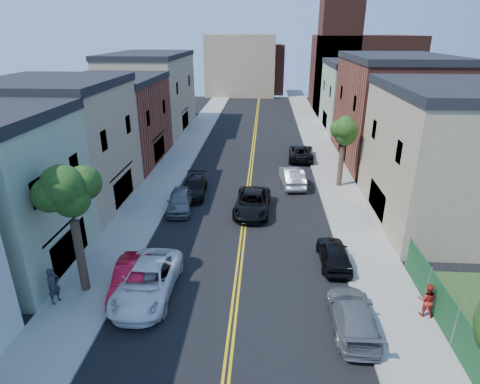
% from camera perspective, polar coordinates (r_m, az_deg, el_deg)
% --- Properties ---
extents(sidewalk_left, '(3.20, 100.00, 0.15)m').
position_cam_1_polar(sidewalk_left, '(45.50, -8.21, 5.95)').
color(sidewalk_left, gray).
rests_on(sidewalk_left, ground).
extents(sidewalk_right, '(3.20, 100.00, 0.15)m').
position_cam_1_polar(sidewalk_right, '(45.05, 11.98, 5.52)').
color(sidewalk_right, gray).
rests_on(sidewalk_right, ground).
extents(curb_left, '(0.30, 100.00, 0.15)m').
position_cam_1_polar(curb_left, '(45.17, -6.02, 5.93)').
color(curb_left, gray).
rests_on(curb_left, ground).
extents(curb_right, '(0.30, 100.00, 0.15)m').
position_cam_1_polar(curb_right, '(44.82, 9.76, 5.60)').
color(curb_right, gray).
rests_on(curb_right, ground).
extents(bldg_left_tan_near, '(9.00, 10.00, 9.00)m').
position_cam_1_polar(bldg_left_tan_near, '(32.71, -24.51, 5.73)').
color(bldg_left_tan_near, '#998466').
rests_on(bldg_left_tan_near, ground).
extents(bldg_left_brick, '(9.00, 12.00, 8.00)m').
position_cam_1_polar(bldg_left_brick, '(42.54, -17.77, 9.43)').
color(bldg_left_brick, brown).
rests_on(bldg_left_brick, ground).
extents(bldg_left_tan_far, '(9.00, 16.00, 9.50)m').
position_cam_1_polar(bldg_left_tan_far, '(55.47, -12.76, 13.53)').
color(bldg_left_tan_far, '#998466').
rests_on(bldg_left_tan_far, ground).
extents(bldg_right_tan, '(9.00, 12.00, 9.00)m').
position_cam_1_polar(bldg_right_tan, '(30.72, 27.99, 4.12)').
color(bldg_right_tan, '#998466').
rests_on(bldg_right_tan, ground).
extents(bldg_right_brick, '(9.00, 14.00, 10.00)m').
position_cam_1_polar(bldg_right_brick, '(43.36, 20.99, 10.61)').
color(bldg_right_brick, brown).
rests_on(bldg_right_brick, ground).
extents(bldg_right_palegrn, '(9.00, 12.00, 8.50)m').
position_cam_1_polar(bldg_right_palegrn, '(56.82, 16.95, 12.81)').
color(bldg_right_palegrn, gray).
rests_on(bldg_right_palegrn, ground).
extents(church, '(16.20, 14.20, 22.60)m').
position_cam_1_polar(church, '(71.60, 16.50, 17.08)').
color(church, '#4C2319').
rests_on(church, ground).
extents(backdrop_left, '(14.00, 8.00, 12.00)m').
position_cam_1_polar(backdrop_left, '(85.15, 0.07, 17.80)').
color(backdrop_left, '#998466').
rests_on(backdrop_left, ground).
extents(backdrop_center, '(10.00, 8.00, 10.00)m').
position_cam_1_polar(backdrop_center, '(89.07, 2.92, 17.33)').
color(backdrop_center, brown).
rests_on(backdrop_center, ground).
extents(fence_right, '(0.04, 15.00, 1.90)m').
position_cam_1_polar(fence_right, '(18.77, 30.51, -19.70)').
color(fence_right, '#143F1E').
rests_on(fence_right, sidewalk_right).
extents(tree_left_mid, '(5.20, 5.20, 9.29)m').
position_cam_1_polar(tree_left_mid, '(20.04, -23.82, 2.50)').
color(tree_left_mid, '#34261A').
rests_on(tree_left_mid, sidewalk_left).
extents(tree_right_far, '(4.40, 4.40, 8.03)m').
position_cam_1_polar(tree_right_far, '(34.11, 14.99, 9.78)').
color(tree_right_far, '#34261A').
rests_on(tree_right_far, sidewalk_right).
extents(red_sedan, '(2.05, 4.65, 1.48)m').
position_cam_1_polar(red_sedan, '(21.86, -15.45, -11.88)').
color(red_sedan, red).
rests_on(red_sedan, ground).
extents(white_pickup, '(2.75, 5.87, 1.62)m').
position_cam_1_polar(white_pickup, '(21.27, -13.25, -12.46)').
color(white_pickup, white).
rests_on(white_pickup, ground).
extents(grey_car_left, '(2.26, 4.61, 1.51)m').
position_cam_1_polar(grey_car_left, '(30.28, -8.68, -1.24)').
color(grey_car_left, '#5B5D63').
rests_on(grey_car_left, ground).
extents(black_car_left, '(2.16, 4.89, 1.40)m').
position_cam_1_polar(black_car_left, '(32.88, -6.67, 0.70)').
color(black_car_left, black).
rests_on(black_car_left, ground).
extents(grey_car_right, '(2.01, 4.84, 1.40)m').
position_cam_1_polar(grey_car_right, '(19.54, 15.95, -16.72)').
color(grey_car_right, slate).
rests_on(grey_car_right, ground).
extents(black_car_right, '(1.72, 4.15, 1.41)m').
position_cam_1_polar(black_car_right, '(23.85, 13.44, -8.65)').
color(black_car_right, black).
rests_on(black_car_right, ground).
extents(silver_car_right, '(2.23, 5.08, 1.63)m').
position_cam_1_polar(silver_car_right, '(35.04, 7.53, 2.24)').
color(silver_car_right, '#A5A7AD').
rests_on(silver_car_right, ground).
extents(dark_car_right_far, '(2.89, 5.63, 1.52)m').
position_cam_1_polar(dark_car_right_far, '(42.48, 8.81, 5.69)').
color(dark_car_right_far, black).
rests_on(dark_car_right_far, ground).
extents(black_suv_lane, '(2.83, 5.66, 1.54)m').
position_cam_1_polar(black_suv_lane, '(29.57, 1.80, -1.55)').
color(black_suv_lane, black).
rests_on(black_suv_lane, ground).
extents(pedestrian_left, '(0.69, 0.82, 1.92)m').
position_cam_1_polar(pedestrian_left, '(21.92, -25.34, -12.15)').
color(pedestrian_left, '#2B2932').
rests_on(pedestrian_left, sidewalk_left).
extents(pedestrian_right, '(0.96, 0.83, 1.71)m').
position_cam_1_polar(pedestrian_right, '(21.12, 25.39, -13.90)').
color(pedestrian_right, '#AC201A').
rests_on(pedestrian_right, sidewalk_right).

